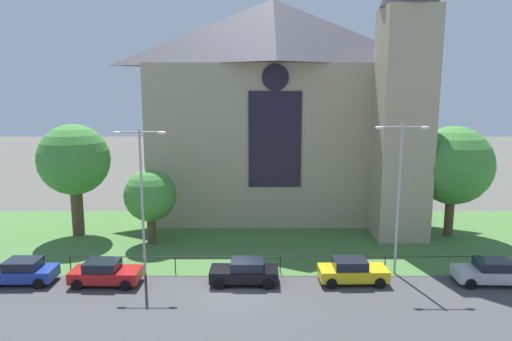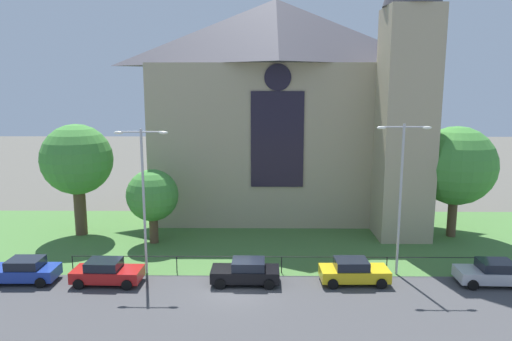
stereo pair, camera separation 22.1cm
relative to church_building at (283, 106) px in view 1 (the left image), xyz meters
name	(u,v)px [view 1 (the left image)]	position (x,y,z in m)	size (l,w,h in m)	color
ground	(242,237)	(-3.65, -7.72, -10.27)	(160.00, 160.00, 0.00)	#56544C
road_asphalt	(235,304)	(-3.65, -19.72, -10.27)	(120.00, 8.00, 0.01)	#424244
grass_verge	(241,245)	(-3.65, -9.72, -10.27)	(120.00, 20.00, 0.01)	#477538
church_building	(283,106)	(0.00, 0.00, 0.00)	(23.20, 16.20, 26.00)	tan
iron_railing	(282,259)	(-0.77, -15.22, -9.31)	(27.51, 0.07, 1.13)	black
tree_left_far	(76,160)	(-17.00, -7.12, -4.08)	(5.70, 5.70, 9.13)	brown
tree_left_near	(152,196)	(-10.50, -9.19, -6.51)	(4.00, 4.00, 5.80)	brown
tree_right_far	(455,166)	(13.44, -7.29, -4.45)	(6.30, 6.30, 9.00)	brown
streetlamp_near	(144,185)	(-9.60, -15.32, -4.37)	(3.37, 0.26, 9.46)	#B2B2B7
streetlamp_far	(401,182)	(6.70, -15.32, -4.20)	(3.37, 0.26, 9.78)	#B2B2B7
parked_car_blue	(24,271)	(-16.91, -16.81, -9.53)	(4.22, 2.06, 1.51)	#1E3899
parked_car_red	(107,272)	(-11.65, -17.01, -9.53)	(4.25, 2.13, 1.51)	#B21919
parked_car_black	(247,272)	(-3.04, -16.88, -9.53)	(4.22, 2.07, 1.51)	black
parked_car_yellow	(354,271)	(3.62, -16.74, -9.53)	(4.24, 2.11, 1.51)	gold
parked_car_silver	(493,272)	(12.14, -16.88, -9.53)	(4.26, 2.15, 1.51)	#B7B7BC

